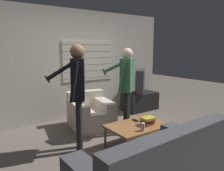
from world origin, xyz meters
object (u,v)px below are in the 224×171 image
object	(u,v)px
person_right_standing	(126,80)
spare_remote	(135,120)
tv	(140,81)
armchair_beige	(90,113)
coffee_table	(138,127)
soda_can	(143,127)
person_left_standing	(78,84)
book_stack	(148,121)

from	to	relation	value
person_right_standing	spare_remote	bearing A→B (deg)	-146.28
tv	person_right_standing	world-z (taller)	person_right_standing
armchair_beige	coffee_table	bearing A→B (deg)	107.85
armchair_beige	spare_remote	size ratio (longest dim) A/B	7.97
armchair_beige	coffee_table	distance (m)	1.32
armchair_beige	soda_can	size ratio (longest dim) A/B	8.27
armchair_beige	tv	bearing A→B (deg)	-158.59
tv	person_left_standing	bearing A→B (deg)	-17.32
coffee_table	spare_remote	xyz separation A→B (m)	(0.10, 0.17, 0.05)
coffee_table	armchair_beige	bearing A→B (deg)	97.95
armchair_beige	person_right_standing	size ratio (longest dim) A/B	0.63
soda_can	spare_remote	bearing A→B (deg)	63.16
coffee_table	tv	distance (m)	2.32
tv	person_right_standing	xyz separation A→B (m)	(-1.32, -1.04, 0.27)
armchair_beige	spare_remote	world-z (taller)	armchair_beige
tv	soda_can	bearing A→B (deg)	5.39
person_right_standing	book_stack	world-z (taller)	person_right_standing
person_right_standing	spare_remote	size ratio (longest dim) A/B	12.75
coffee_table	spare_remote	world-z (taller)	spare_remote
coffee_table	person_right_standing	xyz separation A→B (m)	(0.24, 0.62, 0.70)
book_stack	soda_can	size ratio (longest dim) A/B	2.06
person_right_standing	book_stack	size ratio (longest dim) A/B	6.41
coffee_table	book_stack	world-z (taller)	book_stack
book_stack	soda_can	bearing A→B (deg)	-149.08
armchair_beige	person_left_standing	size ratio (longest dim) A/B	0.60
soda_can	spare_remote	world-z (taller)	soda_can
armchair_beige	spare_remote	bearing A→B (deg)	113.85
armchair_beige	soda_can	bearing A→B (deg)	102.45
coffee_table	soda_can	bearing A→B (deg)	-114.73
coffee_table	soda_can	world-z (taller)	soda_can
tv	book_stack	xyz separation A→B (m)	(-1.41, -1.75, -0.33)
person_left_standing	person_right_standing	world-z (taller)	person_left_standing
person_right_standing	soda_can	size ratio (longest dim) A/B	13.23
tv	person_left_standing	distance (m)	2.71
armchair_beige	coffee_table	xyz separation A→B (m)	(0.18, -1.30, 0.06)
person_left_standing	book_stack	size ratio (longest dim) A/B	6.64
tv	spare_remote	size ratio (longest dim) A/B	5.05
coffee_table	person_right_standing	bearing A→B (deg)	68.61
coffee_table	person_right_standing	world-z (taller)	person_right_standing
tv	soda_can	xyz separation A→B (m)	(-1.67, -1.90, -0.33)
person_left_standing	spare_remote	bearing A→B (deg)	-78.07
person_left_standing	spare_remote	world-z (taller)	person_left_standing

